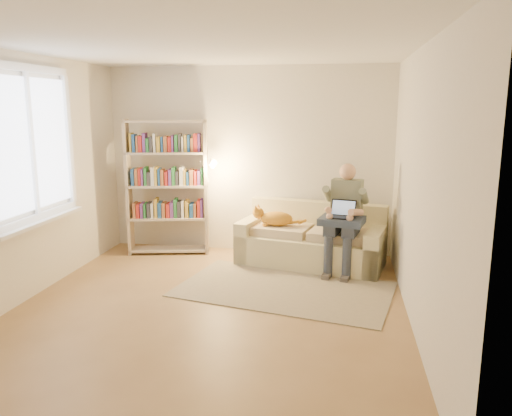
% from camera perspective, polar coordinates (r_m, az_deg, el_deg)
% --- Properties ---
extents(floor, '(4.50, 4.50, 0.00)m').
position_cam_1_polar(floor, '(5.24, -5.45, -11.52)').
color(floor, olive).
rests_on(floor, ground).
extents(ceiling, '(4.00, 4.50, 0.02)m').
position_cam_1_polar(ceiling, '(4.85, -6.07, 18.02)').
color(ceiling, white).
rests_on(ceiling, wall_back).
extents(wall_left, '(0.02, 4.50, 2.60)m').
position_cam_1_polar(wall_left, '(5.74, -25.39, 2.95)').
color(wall_left, silver).
rests_on(wall_left, floor).
extents(wall_right, '(0.02, 4.50, 2.60)m').
position_cam_1_polar(wall_right, '(4.76, 18.17, 1.93)').
color(wall_right, silver).
rests_on(wall_right, floor).
extents(wall_back, '(4.00, 0.02, 2.60)m').
position_cam_1_polar(wall_back, '(7.06, -0.88, 5.45)').
color(wall_back, silver).
rests_on(wall_back, floor).
extents(wall_front, '(4.00, 0.02, 2.60)m').
position_cam_1_polar(wall_front, '(2.82, -17.96, -4.35)').
color(wall_front, silver).
rests_on(wall_front, floor).
extents(window, '(0.12, 1.52, 1.69)m').
position_cam_1_polar(window, '(5.87, -23.92, 3.97)').
color(window, white).
rests_on(window, wall_left).
extents(sofa, '(1.99, 1.20, 0.79)m').
position_cam_1_polar(sofa, '(6.63, 6.37, -3.93)').
color(sofa, beige).
rests_on(sofa, floor).
extents(person, '(0.48, 0.66, 1.35)m').
position_cam_1_polar(person, '(6.28, 10.07, -0.47)').
color(person, gray).
rests_on(person, sofa).
extents(cat, '(0.66, 0.31, 0.24)m').
position_cam_1_polar(cat, '(6.57, 2.36, -1.15)').
color(cat, '#F6A830').
rests_on(cat, sofa).
extents(blanket, '(0.60, 0.53, 0.08)m').
position_cam_1_polar(blanket, '(6.18, 9.54, -1.41)').
color(blanket, '#2A364A').
rests_on(blanket, person).
extents(laptop, '(0.35, 0.32, 0.26)m').
position_cam_1_polar(laptop, '(6.17, 9.59, -0.53)').
color(laptop, black).
rests_on(laptop, blanket).
extents(bookshelf, '(1.28, 0.51, 1.88)m').
position_cam_1_polar(bookshelf, '(7.03, -10.08, 3.11)').
color(bookshelf, '#BEAB90').
rests_on(bookshelf, floor).
extents(rug, '(2.59, 1.85, 0.01)m').
position_cam_1_polar(rug, '(5.76, 3.25, -9.24)').
color(rug, gray).
rests_on(rug, floor).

